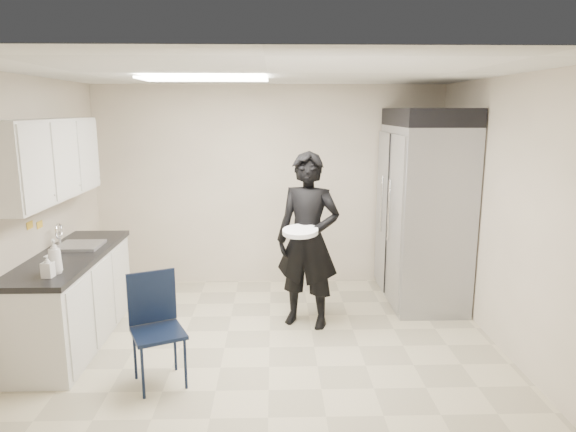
{
  "coord_description": "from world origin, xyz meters",
  "views": [
    {
      "loc": [
        0.06,
        -4.66,
        2.28
      ],
      "look_at": [
        0.19,
        0.2,
        1.27
      ],
      "focal_mm": 32.0,
      "sensor_mm": 36.0,
      "label": 1
    }
  ],
  "objects_px": {
    "commercial_fridge": "(423,215)",
    "folding_chair": "(158,333)",
    "lower_counter": "(73,300)",
    "man_tuxedo": "(308,241)"
  },
  "relations": [
    {
      "from": "commercial_fridge",
      "to": "folding_chair",
      "type": "relative_size",
      "value": 2.29
    },
    {
      "from": "lower_counter",
      "to": "man_tuxedo",
      "type": "bearing_deg",
      "value": 8.74
    },
    {
      "from": "folding_chair",
      "to": "lower_counter",
      "type": "bearing_deg",
      "value": 115.79
    },
    {
      "from": "lower_counter",
      "to": "commercial_fridge",
      "type": "xyz_separation_m",
      "value": [
        3.78,
        1.07,
        0.62
      ]
    },
    {
      "from": "folding_chair",
      "to": "man_tuxedo",
      "type": "bearing_deg",
      "value": 17.77
    },
    {
      "from": "commercial_fridge",
      "to": "folding_chair",
      "type": "xyz_separation_m",
      "value": [
        -2.75,
        -1.93,
        -0.59
      ]
    },
    {
      "from": "folding_chair",
      "to": "man_tuxedo",
      "type": "height_order",
      "value": "man_tuxedo"
    },
    {
      "from": "commercial_fridge",
      "to": "folding_chair",
      "type": "height_order",
      "value": "commercial_fridge"
    },
    {
      "from": "commercial_fridge",
      "to": "lower_counter",
      "type": "bearing_deg",
      "value": -164.12
    },
    {
      "from": "man_tuxedo",
      "to": "lower_counter",
      "type": "bearing_deg",
      "value": -149.62
    }
  ]
}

